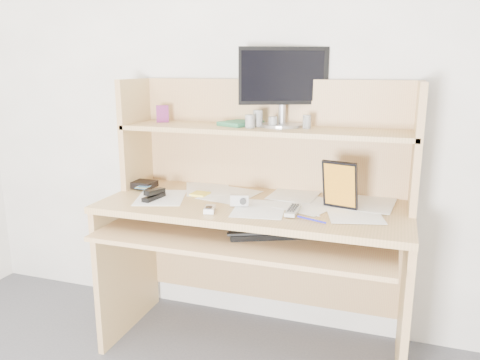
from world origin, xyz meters
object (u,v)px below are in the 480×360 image
(keyboard, at_px, (284,230))
(tv_remote, at_px, (293,210))
(monitor, at_px, (283,84))
(game_case, at_px, (340,185))
(desk, at_px, (259,210))

(keyboard, distance_m, tv_remote, 0.11)
(keyboard, bearing_deg, tv_remote, -43.01)
(monitor, bearing_deg, game_case, -58.64)
(game_case, relative_size, monitor, 0.53)
(keyboard, relative_size, monitor, 1.27)
(game_case, bearing_deg, monitor, 159.31)
(keyboard, distance_m, monitor, 0.69)
(tv_remote, bearing_deg, desk, 138.80)
(desk, bearing_deg, tv_remote, -40.34)
(keyboard, xyz_separation_m, game_case, (0.22, 0.10, 0.20))
(desk, height_order, keyboard, desk)
(keyboard, relative_size, tv_remote, 3.21)
(game_case, distance_m, monitor, 0.56)
(desk, xyz_separation_m, keyboard, (0.16, -0.16, -0.03))
(desk, xyz_separation_m, tv_remote, (0.20, -0.17, 0.07))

